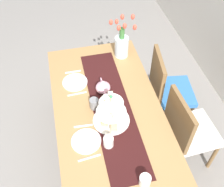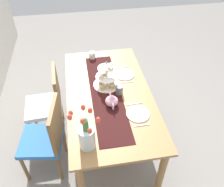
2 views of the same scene
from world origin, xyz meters
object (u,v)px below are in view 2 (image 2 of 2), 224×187
tiered_cake_stand (106,79)px  mug_grey (119,90)px  fork_left (142,125)px  knife_right (122,67)px  cream_jug (92,55)px  teapot (112,101)px  dinner_plate_right (124,74)px  chair_left (47,136)px  dining_table (109,100)px  knife_left (134,104)px  mug_white_text (110,69)px  tulip_vase (87,135)px  chair_right (49,101)px  dinner_plate_left (138,114)px  fork_right (127,82)px

tiered_cake_stand → mug_grey: size_ratio=3.20×
fork_left → knife_right: 0.93m
tiered_cake_stand → cream_jug: tiered_cake_stand is taller
fork_left → mug_grey: (0.47, 0.12, 0.05)m
tiered_cake_stand → teapot: size_ratio=1.28×
dinner_plate_right → mug_grey: size_ratio=2.42×
chair_left → teapot: size_ratio=3.82×
dining_table → mug_grey: (-0.03, -0.11, 0.15)m
cream_jug → knife_left: (-0.92, -0.33, -0.04)m
dinner_plate_right → mug_white_text: 0.18m
chair_left → dinner_plate_right: bearing=-57.2°
dining_table → dinner_plate_right: dinner_plate_right is taller
tulip_vase → knife_left: 0.69m
tulip_vase → knife_right: (1.08, -0.51, -0.14)m
knife_left → mug_white_text: mug_white_text is taller
chair_right → knife_left: 1.03m
teapot → knife_right: size_ratio=1.40×
dinner_plate_left → mug_white_text: bearing=12.6°
fork_left → fork_right: size_ratio=1.00×
cream_jug → teapot: bearing=-173.4°
dining_table → cream_jug: (0.70, 0.10, 0.14)m
tulip_vase → fork_right: size_ratio=2.91×
dining_table → knife_left: bearing=-132.5°
tiered_cake_stand → mug_grey: 0.20m
tulip_vase → cream_jug: size_ratio=5.14×
chair_right → mug_grey: size_ratio=9.58×
fork_left → dining_table: bearing=24.7°
tulip_vase → fork_right: bearing=-33.2°
cream_jug → fork_right: (-0.56, -0.33, -0.04)m
dinner_plate_left → teapot: bearing=54.2°
dinner_plate_left → cream_jug: bearing=17.5°
fork_left → knife_right: same height
cream_jug → dinner_plate_left: 1.11m
chair_left → chair_right: 0.52m
dinner_plate_left → chair_left: bearing=86.3°
teapot → knife_right: teapot is taller
cream_jug → knife_left: bearing=-159.9°
chair_right → tulip_vase: (-0.87, -0.39, 0.37)m
knife_left → cream_jug: bearing=20.1°
chair_left → tiered_cake_stand: bearing=-57.2°
dining_table → teapot: 0.25m
dining_table → knife_right: 0.50m
fork_left → knife_left: (0.29, 0.00, 0.00)m
dining_table → chair_right: size_ratio=1.89×
dinner_plate_left → fork_right: (0.50, 0.00, -0.00)m
chair_right → dinner_plate_left: 1.10m
fork_right → mug_grey: size_ratio=1.58×
chair_left → knife_left: chair_left is taller
dinner_plate_right → mug_white_text: mug_white_text is taller
cream_jug → mug_white_text: 0.39m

